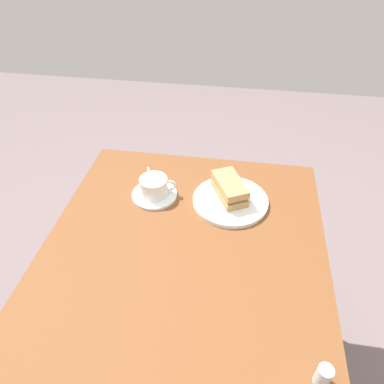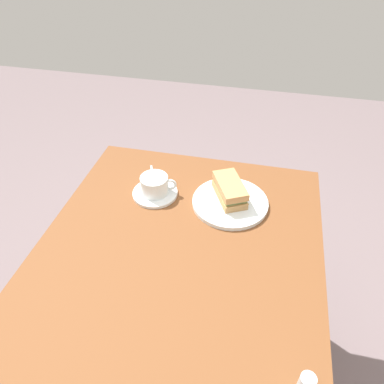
{
  "view_description": "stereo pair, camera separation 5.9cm",
  "coord_description": "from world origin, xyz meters",
  "px_view_note": "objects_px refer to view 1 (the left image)",
  "views": [
    {
      "loc": [
        0.46,
        0.13,
        1.53
      ],
      "look_at": [
        -0.41,
        -0.01,
        0.78
      ],
      "focal_mm": 33.76,
      "sensor_mm": 36.0,
      "label": 1
    },
    {
      "loc": [
        0.45,
        0.19,
        1.53
      ],
      "look_at": [
        -0.41,
        -0.01,
        0.78
      ],
      "focal_mm": 33.76,
      "sensor_mm": 36.0,
      "label": 2
    }
  ],
  "objects_px": {
    "dining_table": "(171,336)",
    "salt_shaker": "(323,376)",
    "coffee_saucer": "(155,195)",
    "coffee_cup": "(154,186)",
    "spoon": "(151,178)",
    "sandwich_front": "(230,188)",
    "sandwich_plate": "(230,201)"
  },
  "relations": [
    {
      "from": "sandwich_front",
      "to": "spoon",
      "type": "bearing_deg",
      "value": -100.53
    },
    {
      "from": "sandwich_front",
      "to": "spoon",
      "type": "xyz_separation_m",
      "value": [
        -0.05,
        -0.27,
        -0.03
      ]
    },
    {
      "from": "sandwich_front",
      "to": "coffee_saucer",
      "type": "bearing_deg",
      "value": -84.54
    },
    {
      "from": "spoon",
      "to": "salt_shaker",
      "type": "height_order",
      "value": "salt_shaker"
    },
    {
      "from": "dining_table",
      "to": "sandwich_front",
      "type": "relative_size",
      "value": 8.01
    },
    {
      "from": "spoon",
      "to": "sandwich_plate",
      "type": "bearing_deg",
      "value": 76.32
    },
    {
      "from": "coffee_cup",
      "to": "spoon",
      "type": "bearing_deg",
      "value": -156.37
    },
    {
      "from": "sandwich_front",
      "to": "dining_table",
      "type": "bearing_deg",
      "value": -14.27
    },
    {
      "from": "sandwich_front",
      "to": "salt_shaker",
      "type": "relative_size",
      "value": 2.94
    },
    {
      "from": "dining_table",
      "to": "salt_shaker",
      "type": "xyz_separation_m",
      "value": [
        0.11,
        0.34,
        0.15
      ]
    },
    {
      "from": "dining_table",
      "to": "spoon",
      "type": "relative_size",
      "value": 13.66
    },
    {
      "from": "sandwich_front",
      "to": "coffee_saucer",
      "type": "relative_size",
      "value": 1.09
    },
    {
      "from": "dining_table",
      "to": "salt_shaker",
      "type": "relative_size",
      "value": 23.52
    },
    {
      "from": "dining_table",
      "to": "sandwich_plate",
      "type": "xyz_separation_m",
      "value": [
        -0.41,
        0.12,
        0.13
      ]
    },
    {
      "from": "coffee_saucer",
      "to": "salt_shaker",
      "type": "relative_size",
      "value": 2.68
    },
    {
      "from": "sandwich_plate",
      "to": "coffee_cup",
      "type": "height_order",
      "value": "coffee_cup"
    },
    {
      "from": "sandwich_plate",
      "to": "salt_shaker",
      "type": "height_order",
      "value": "salt_shaker"
    },
    {
      "from": "dining_table",
      "to": "salt_shaker",
      "type": "bearing_deg",
      "value": 71.68
    },
    {
      "from": "sandwich_front",
      "to": "salt_shaker",
      "type": "height_order",
      "value": "sandwich_front"
    },
    {
      "from": "sandwich_front",
      "to": "spoon",
      "type": "height_order",
      "value": "sandwich_front"
    },
    {
      "from": "dining_table",
      "to": "sandwich_plate",
      "type": "height_order",
      "value": "sandwich_plate"
    },
    {
      "from": "sandwich_plate",
      "to": "salt_shaker",
      "type": "relative_size",
      "value": 4.37
    },
    {
      "from": "spoon",
      "to": "dining_table",
      "type": "bearing_deg",
      "value": 18.78
    },
    {
      "from": "sandwich_plate",
      "to": "coffee_saucer",
      "type": "xyz_separation_m",
      "value": [
        0.01,
        -0.25,
        -0.0
      ]
    },
    {
      "from": "coffee_saucer",
      "to": "spoon",
      "type": "height_order",
      "value": "spoon"
    },
    {
      "from": "coffee_saucer",
      "to": "coffee_cup",
      "type": "xyz_separation_m",
      "value": [
        -0.0,
        0.0,
        0.04
      ]
    },
    {
      "from": "coffee_cup",
      "to": "salt_shaker",
      "type": "xyz_separation_m",
      "value": [
        0.52,
        0.47,
        -0.01
      ]
    },
    {
      "from": "coffee_saucer",
      "to": "salt_shaker",
      "type": "xyz_separation_m",
      "value": [
        0.52,
        0.47,
        0.02
      ]
    },
    {
      "from": "dining_table",
      "to": "sandwich_plate",
      "type": "bearing_deg",
      "value": 164.37
    },
    {
      "from": "coffee_saucer",
      "to": "dining_table",
      "type": "bearing_deg",
      "value": 18.08
    },
    {
      "from": "salt_shaker",
      "to": "coffee_saucer",
      "type": "bearing_deg",
      "value": -137.73
    },
    {
      "from": "sandwich_plate",
      "to": "sandwich_front",
      "type": "height_order",
      "value": "sandwich_front"
    }
  ]
}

